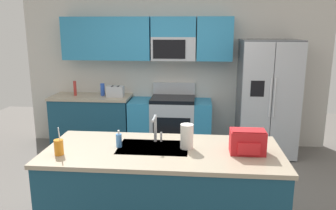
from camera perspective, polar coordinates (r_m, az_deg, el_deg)
name	(u,v)px	position (r m, az deg, el deg)	size (l,w,h in m)	color
ground_plane	(161,201)	(4.20, -1.13, -16.02)	(9.00, 9.00, 0.00)	#66605B
kitchen_wall_unit	(166,61)	(5.78, -0.35, 7.50)	(5.20, 0.43, 2.60)	beige
back_counter	(92,121)	(5.95, -12.72, -2.69)	(1.34, 0.63, 0.90)	navy
range_oven	(170,124)	(5.69, 0.42, -3.17)	(1.36, 0.61, 1.10)	#B7BABF
refrigerator	(267,98)	(5.60, 16.45, 1.08)	(0.90, 0.76, 1.85)	#4C4F54
island_counter	(163,192)	(3.43, -0.86, -14.51)	(2.26, 0.98, 0.90)	navy
toaster	(115,91)	(5.66, -8.91, 2.28)	(0.28, 0.16, 0.18)	#B7BABF
pepper_mill	(75,88)	(5.91, -15.50, 2.75)	(0.05, 0.05, 0.25)	#B2332D
bottle_blue	(103,90)	(5.80, -11.04, 2.60)	(0.07, 0.07, 0.21)	blue
sink_faucet	(156,126)	(3.39, -2.13, -3.66)	(0.08, 0.21, 0.28)	#B7BABF
drink_cup_orange	(59,147)	(3.25, -18.03, -6.81)	(0.08, 0.08, 0.26)	orange
soap_dispenser	(119,140)	(3.32, -8.33, -5.93)	(0.06, 0.06, 0.17)	#4C8CD8
paper_towel_roll	(187,136)	(3.24, 3.21, -5.34)	(0.12, 0.12, 0.24)	white
backpack	(248,141)	(3.20, 13.35, -6.00)	(0.32, 0.22, 0.23)	red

